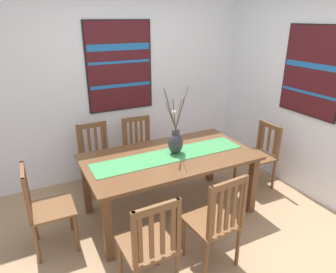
{
  "coord_description": "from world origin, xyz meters",
  "views": [
    {
      "loc": [
        -1.37,
        -2.2,
        2.18
      ],
      "look_at": [
        -0.0,
        0.5,
        0.99
      ],
      "focal_mm": 32.56,
      "sensor_mm": 36.0,
      "label": 1
    }
  ],
  "objects_px": {
    "chair_0": "(216,220)",
    "chair_5": "(45,207)",
    "dining_table": "(169,163)",
    "painting_on_side_wall": "(312,72)",
    "chair_3": "(140,148)",
    "centerpiece_vase": "(176,141)",
    "chair_1": "(259,154)",
    "painting_on_back_wall": "(120,67)",
    "chair_4": "(96,156)",
    "chair_2": "(150,245)"
  },
  "relations": [
    {
      "from": "chair_3",
      "to": "chair_4",
      "type": "bearing_deg",
      "value": 177.69
    },
    {
      "from": "chair_0",
      "to": "chair_5",
      "type": "xyz_separation_m",
      "value": [
        -1.34,
        0.94,
        -0.02
      ]
    },
    {
      "from": "dining_table",
      "to": "chair_0",
      "type": "distance_m",
      "value": 0.94
    },
    {
      "from": "chair_0",
      "to": "chair_2",
      "type": "distance_m",
      "value": 0.65
    },
    {
      "from": "centerpiece_vase",
      "to": "chair_4",
      "type": "distance_m",
      "value": 1.22
    },
    {
      "from": "dining_table",
      "to": "chair_4",
      "type": "relative_size",
      "value": 2.14
    },
    {
      "from": "chair_1",
      "to": "chair_3",
      "type": "xyz_separation_m",
      "value": [
        -1.36,
        0.9,
        0.01
      ]
    },
    {
      "from": "chair_1",
      "to": "painting_on_back_wall",
      "type": "distance_m",
      "value": 2.21
    },
    {
      "from": "dining_table",
      "to": "chair_0",
      "type": "xyz_separation_m",
      "value": [
        -0.01,
        -0.93,
        -0.15
      ]
    },
    {
      "from": "centerpiece_vase",
      "to": "chair_3",
      "type": "bearing_deg",
      "value": 95.56
    },
    {
      "from": "centerpiece_vase",
      "to": "painting_on_back_wall",
      "type": "distance_m",
      "value": 1.42
    },
    {
      "from": "chair_2",
      "to": "painting_on_back_wall",
      "type": "height_order",
      "value": "painting_on_back_wall"
    },
    {
      "from": "chair_3",
      "to": "centerpiece_vase",
      "type": "bearing_deg",
      "value": -84.44
    },
    {
      "from": "centerpiece_vase",
      "to": "chair_2",
      "type": "bearing_deg",
      "value": -127.6
    },
    {
      "from": "chair_3",
      "to": "chair_2",
      "type": "bearing_deg",
      "value": -109.46
    },
    {
      "from": "painting_on_back_wall",
      "to": "dining_table",
      "type": "bearing_deg",
      "value": -85.06
    },
    {
      "from": "chair_0",
      "to": "chair_3",
      "type": "relative_size",
      "value": 1.08
    },
    {
      "from": "chair_2",
      "to": "chair_5",
      "type": "xyz_separation_m",
      "value": [
        -0.69,
        0.94,
        -0.01
      ]
    },
    {
      "from": "painting_on_back_wall",
      "to": "chair_3",
      "type": "bearing_deg",
      "value": -72.79
    },
    {
      "from": "centerpiece_vase",
      "to": "chair_1",
      "type": "height_order",
      "value": "centerpiece_vase"
    },
    {
      "from": "chair_2",
      "to": "chair_5",
      "type": "height_order",
      "value": "chair_2"
    },
    {
      "from": "chair_1",
      "to": "chair_4",
      "type": "bearing_deg",
      "value": 154.86
    },
    {
      "from": "chair_0",
      "to": "painting_on_side_wall",
      "type": "height_order",
      "value": "painting_on_side_wall"
    },
    {
      "from": "chair_5",
      "to": "chair_0",
      "type": "bearing_deg",
      "value": -35.01
    },
    {
      "from": "chair_4",
      "to": "chair_5",
      "type": "distance_m",
      "value": 1.19
    },
    {
      "from": "dining_table",
      "to": "painting_on_back_wall",
      "type": "bearing_deg",
      "value": 94.94
    },
    {
      "from": "dining_table",
      "to": "painting_on_side_wall",
      "type": "bearing_deg",
      "value": -8.8
    },
    {
      "from": "painting_on_back_wall",
      "to": "chair_0",
      "type": "bearing_deg",
      "value": -87.38
    },
    {
      "from": "dining_table",
      "to": "chair_5",
      "type": "relative_size",
      "value": 2.07
    },
    {
      "from": "chair_1",
      "to": "painting_on_side_wall",
      "type": "xyz_separation_m",
      "value": [
        0.4,
        -0.29,
        1.11
      ]
    },
    {
      "from": "centerpiece_vase",
      "to": "chair_0",
      "type": "distance_m",
      "value": 1.03
    },
    {
      "from": "chair_0",
      "to": "painting_on_back_wall",
      "type": "relative_size",
      "value": 0.8
    },
    {
      "from": "chair_1",
      "to": "chair_0",
      "type": "bearing_deg",
      "value": -145.26
    },
    {
      "from": "chair_4",
      "to": "chair_3",
      "type": "bearing_deg",
      "value": -2.31
    },
    {
      "from": "centerpiece_vase",
      "to": "painting_on_back_wall",
      "type": "height_order",
      "value": "painting_on_back_wall"
    },
    {
      "from": "chair_3",
      "to": "chair_5",
      "type": "relative_size",
      "value": 0.98
    },
    {
      "from": "chair_1",
      "to": "chair_5",
      "type": "bearing_deg",
      "value": -179.77
    },
    {
      "from": "painting_on_side_wall",
      "to": "chair_0",
      "type": "bearing_deg",
      "value": -159.51
    },
    {
      "from": "centerpiece_vase",
      "to": "chair_0",
      "type": "xyz_separation_m",
      "value": [
        -0.1,
        -0.95,
        -0.39
      ]
    },
    {
      "from": "chair_2",
      "to": "chair_3",
      "type": "height_order",
      "value": "chair_2"
    },
    {
      "from": "dining_table",
      "to": "painting_on_side_wall",
      "type": "relative_size",
      "value": 1.78
    },
    {
      "from": "centerpiece_vase",
      "to": "chair_2",
      "type": "xyz_separation_m",
      "value": [
        -0.74,
        -0.96,
        -0.4
      ]
    },
    {
      "from": "chair_1",
      "to": "chair_3",
      "type": "height_order",
      "value": "chair_3"
    },
    {
      "from": "dining_table",
      "to": "chair_1",
      "type": "relative_size",
      "value": 2.15
    },
    {
      "from": "painting_on_back_wall",
      "to": "chair_5",
      "type": "bearing_deg",
      "value": -134.47
    },
    {
      "from": "chair_3",
      "to": "chair_4",
      "type": "xyz_separation_m",
      "value": [
        -0.6,
        0.02,
        -0.01
      ]
    },
    {
      "from": "chair_0",
      "to": "painting_on_side_wall",
      "type": "distance_m",
      "value": 2.17
    },
    {
      "from": "centerpiece_vase",
      "to": "chair_2",
      "type": "relative_size",
      "value": 0.82
    },
    {
      "from": "chair_2",
      "to": "chair_5",
      "type": "bearing_deg",
      "value": 126.17
    },
    {
      "from": "chair_2",
      "to": "chair_3",
      "type": "bearing_deg",
      "value": 70.54
    }
  ]
}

